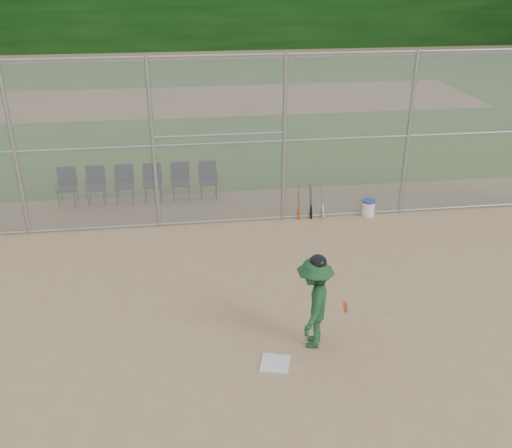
{
  "coord_description": "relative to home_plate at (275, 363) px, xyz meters",
  "views": [
    {
      "loc": [
        -1.36,
        -7.55,
        5.89
      ],
      "look_at": [
        0.0,
        2.5,
        1.1
      ],
      "focal_mm": 40.0,
      "sensor_mm": 36.0,
      "label": 1
    }
  ],
  "objects": [
    {
      "name": "chair_1",
      "position": [
        -3.54,
        7.04,
        0.47
      ],
      "size": [
        0.54,
        0.52,
        0.96
      ],
      "primitive_type": null,
      "color": "#10163B",
      "rests_on": "ground"
    },
    {
      "name": "water_cooler",
      "position": [
        3.24,
        5.34,
        0.2
      ],
      "size": [
        0.32,
        0.32,
        0.41
      ],
      "color": "white",
      "rests_on": "ground"
    },
    {
      "name": "chair_3",
      "position": [
        -2.09,
        7.04,
        0.47
      ],
      "size": [
        0.54,
        0.52,
        0.96
      ],
      "primitive_type": null,
      "color": "#10163B",
      "rests_on": "ground"
    },
    {
      "name": "home_plate",
      "position": [
        0.0,
        0.0,
        0.0
      ],
      "size": [
        0.56,
        0.56,
        0.02
      ],
      "primitive_type": "cube",
      "rotation": [
        0.0,
        0.0,
        -0.29
      ],
      "color": "silver",
      "rests_on": "ground"
    },
    {
      "name": "spare_bats",
      "position": [
        1.79,
        5.46,
        0.4
      ],
      "size": [
        0.66,
        0.36,
        0.83
      ],
      "color": "#D84C14",
      "rests_on": "ground"
    },
    {
      "name": "chair_4",
      "position": [
        -1.36,
        7.04,
        0.47
      ],
      "size": [
        0.54,
        0.52,
        0.96
      ],
      "primitive_type": null,
      "color": "#10163B",
      "rests_on": "ground"
    },
    {
      "name": "batter_at_plate",
      "position": [
        0.7,
        0.44,
        0.8
      ],
      "size": [
        1.01,
        1.32,
        1.68
      ],
      "color": "#1D4925",
      "rests_on": "ground"
    },
    {
      "name": "chair_5",
      "position": [
        -0.63,
        7.04,
        0.47
      ],
      "size": [
        0.54,
        0.52,
        0.96
      ],
      "primitive_type": null,
      "color": "#10163B",
      "rests_on": "ground"
    },
    {
      "name": "chair_0",
      "position": [
        -4.27,
        7.04,
        0.47
      ],
      "size": [
        0.54,
        0.52,
        0.96
      ],
      "primitive_type": null,
      "color": "#10163B",
      "rests_on": "ground"
    },
    {
      "name": "ground",
      "position": [
        0.08,
        0.4,
        -0.01
      ],
      "size": [
        100.0,
        100.0,
        0.0
      ],
      "primitive_type": "plane",
      "color": "tan",
      "rests_on": "ground"
    },
    {
      "name": "backstop_fence",
      "position": [
        0.08,
        5.4,
        2.06
      ],
      "size": [
        16.09,
        0.09,
        4.0
      ],
      "color": "gray",
      "rests_on": "ground"
    },
    {
      "name": "grass_strip",
      "position": [
        0.08,
        18.4,
        -0.0
      ],
      "size": [
        100.0,
        100.0,
        0.0
      ],
      "primitive_type": "plane",
      "color": "#2C5D1C",
      "rests_on": "ground"
    },
    {
      "name": "chair_2",
      "position": [
        -2.82,
        7.04,
        0.47
      ],
      "size": [
        0.54,
        0.52,
        0.96
      ],
      "primitive_type": null,
      "color": "#10163B",
      "rests_on": "ground"
    },
    {
      "name": "dirt_patch_far",
      "position": [
        0.08,
        18.4,
        -0.0
      ],
      "size": [
        24.0,
        24.0,
        0.0
      ],
      "primitive_type": "plane",
      "color": "tan",
      "rests_on": "ground"
    }
  ]
}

